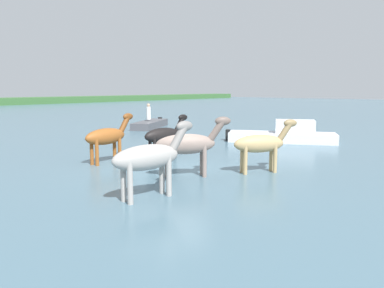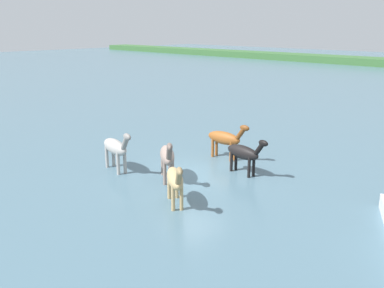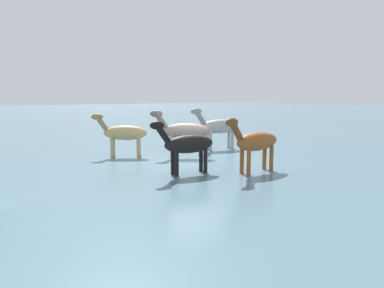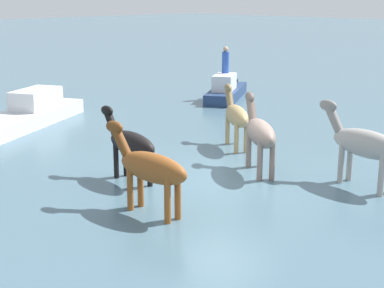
% 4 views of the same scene
% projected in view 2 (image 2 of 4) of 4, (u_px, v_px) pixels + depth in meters
% --- Properties ---
extents(ground_plane, '(195.35, 195.35, 0.00)m').
position_uv_depth(ground_plane, '(193.00, 176.00, 18.33)').
color(ground_plane, '#476675').
extents(horse_mid_herd, '(2.27, 1.87, 1.99)m').
position_uv_depth(horse_mid_herd, '(167.00, 156.00, 17.51)').
color(horse_mid_herd, gray).
rests_on(horse_mid_herd, ground_plane).
extents(horse_rear_stallion, '(2.14, 1.67, 1.84)m').
position_uv_depth(horse_rear_stallion, '(175.00, 179.00, 15.06)').
color(horse_rear_stallion, tan).
rests_on(horse_rear_stallion, ground_plane).
extents(horse_dun_straggler, '(2.44, 0.65, 1.90)m').
position_uv_depth(horse_dun_straggler, '(225.00, 138.00, 20.40)').
color(horse_dun_straggler, brown).
rests_on(horse_dun_straggler, ground_plane).
extents(horse_chestnut_trailing, '(2.33, 0.73, 1.80)m').
position_uv_depth(horse_chestnut_trailing, '(244.00, 153.00, 18.27)').
color(horse_chestnut_trailing, black).
rests_on(horse_chestnut_trailing, ground_plane).
extents(horse_gray_outer, '(2.61, 0.96, 2.01)m').
position_uv_depth(horse_gray_outer, '(116.00, 147.00, 18.66)').
color(horse_gray_outer, '#9E9993').
rests_on(horse_gray_outer, ground_plane).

